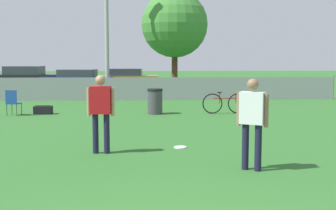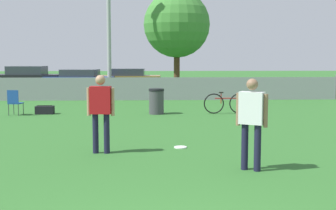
{
  "view_description": "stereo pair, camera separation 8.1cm",
  "coord_description": "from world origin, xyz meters",
  "px_view_note": "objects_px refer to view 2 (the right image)",
  "views": [
    {
      "loc": [
        -0.21,
        -4.47,
        2.16
      ],
      "look_at": [
        0.31,
        5.93,
        1.05
      ],
      "focal_mm": 50.0,
      "sensor_mm": 36.0,
      "label": 1
    },
    {
      "loc": [
        -0.13,
        -4.47,
        2.16
      ],
      "look_at": [
        0.31,
        5.93,
        1.05
      ],
      "focal_mm": 50.0,
      "sensor_mm": 36.0,
      "label": 2
    }
  ],
  "objects_px": {
    "tree_near_pole": "(177,25)",
    "trash_bin": "(156,101)",
    "player_thrower_red": "(101,108)",
    "parked_car_dark": "(27,78)",
    "frisbee_disc": "(180,147)",
    "parked_car_blue": "(80,79)",
    "light_pole": "(109,6)",
    "bicycle_sideline": "(227,103)",
    "parked_car_tan": "(127,78)",
    "gear_bag_sideline": "(45,110)",
    "folding_chair_sideline": "(15,101)",
    "player_receiver_white": "(252,117)"
  },
  "relations": [
    {
      "from": "tree_near_pole",
      "to": "trash_bin",
      "type": "height_order",
      "value": "tree_near_pole"
    },
    {
      "from": "player_thrower_red",
      "to": "parked_car_dark",
      "type": "distance_m",
      "value": 21.67
    },
    {
      "from": "frisbee_disc",
      "to": "parked_car_blue",
      "type": "relative_size",
      "value": 0.07
    },
    {
      "from": "tree_near_pole",
      "to": "light_pole",
      "type": "bearing_deg",
      "value": -151.24
    },
    {
      "from": "bicycle_sideline",
      "to": "parked_car_tan",
      "type": "distance_m",
      "value": 14.61
    },
    {
      "from": "trash_bin",
      "to": "light_pole",
      "type": "bearing_deg",
      "value": 109.81
    },
    {
      "from": "light_pole",
      "to": "parked_car_blue",
      "type": "xyz_separation_m",
      "value": [
        -2.45,
        6.87,
        -3.93
      ]
    },
    {
      "from": "frisbee_disc",
      "to": "parked_car_blue",
      "type": "height_order",
      "value": "parked_car_blue"
    },
    {
      "from": "frisbee_disc",
      "to": "trash_bin",
      "type": "xyz_separation_m",
      "value": [
        -0.45,
        6.36,
        0.46
      ]
    },
    {
      "from": "player_thrower_red",
      "to": "frisbee_disc",
      "type": "relative_size",
      "value": 5.76
    },
    {
      "from": "light_pole",
      "to": "frisbee_disc",
      "type": "height_order",
      "value": "light_pole"
    },
    {
      "from": "light_pole",
      "to": "parked_car_dark",
      "type": "height_order",
      "value": "light_pole"
    },
    {
      "from": "frisbee_disc",
      "to": "parked_car_dark",
      "type": "height_order",
      "value": "parked_car_dark"
    },
    {
      "from": "frisbee_disc",
      "to": "gear_bag_sideline",
      "type": "relative_size",
      "value": 0.46
    },
    {
      "from": "trash_bin",
      "to": "frisbee_disc",
      "type": "bearing_deg",
      "value": -85.94
    },
    {
      "from": "folding_chair_sideline",
      "to": "bicycle_sideline",
      "type": "bearing_deg",
      "value": -166.44
    },
    {
      "from": "light_pole",
      "to": "parked_car_tan",
      "type": "bearing_deg",
      "value": 86.1
    },
    {
      "from": "parked_car_tan",
      "to": "player_receiver_white",
      "type": "bearing_deg",
      "value": -78.61
    },
    {
      "from": "bicycle_sideline",
      "to": "parked_car_blue",
      "type": "relative_size",
      "value": 0.37
    },
    {
      "from": "folding_chair_sideline",
      "to": "gear_bag_sideline",
      "type": "xyz_separation_m",
      "value": [
        0.99,
        0.36,
        -0.37
      ]
    },
    {
      "from": "player_receiver_white",
      "to": "trash_bin",
      "type": "bearing_deg",
      "value": 131.69
    },
    {
      "from": "parked_car_blue",
      "to": "bicycle_sideline",
      "type": "bearing_deg",
      "value": -52.69
    },
    {
      "from": "folding_chair_sideline",
      "to": "player_thrower_red",
      "type": "bearing_deg",
      "value": 131.43
    },
    {
      "from": "trash_bin",
      "to": "parked_car_tan",
      "type": "distance_m",
      "value": 14.08
    },
    {
      "from": "folding_chair_sideline",
      "to": "bicycle_sideline",
      "type": "xyz_separation_m",
      "value": [
        7.72,
        0.2,
        -0.13
      ]
    },
    {
      "from": "tree_near_pole",
      "to": "parked_car_dark",
      "type": "height_order",
      "value": "tree_near_pole"
    },
    {
      "from": "light_pole",
      "to": "bicycle_sideline",
      "type": "xyz_separation_m",
      "value": [
        4.83,
        -6.15,
        -4.16
      ]
    },
    {
      "from": "bicycle_sideline",
      "to": "player_receiver_white",
      "type": "bearing_deg",
      "value": -96.7
    },
    {
      "from": "player_thrower_red",
      "to": "parked_car_tan",
      "type": "relative_size",
      "value": 0.39
    },
    {
      "from": "light_pole",
      "to": "frisbee_disc",
      "type": "distance_m",
      "value": 13.59
    },
    {
      "from": "player_thrower_red",
      "to": "parked_car_blue",
      "type": "bearing_deg",
      "value": 105.26
    },
    {
      "from": "tree_near_pole",
      "to": "parked_car_tan",
      "type": "height_order",
      "value": "tree_near_pole"
    },
    {
      "from": "player_receiver_white",
      "to": "parked_car_dark",
      "type": "xyz_separation_m",
      "value": [
        -9.82,
        22.23,
        -0.31
      ]
    },
    {
      "from": "light_pole",
      "to": "parked_car_blue",
      "type": "height_order",
      "value": "light_pole"
    },
    {
      "from": "trash_bin",
      "to": "parked_car_dark",
      "type": "bearing_deg",
      "value": 120.91
    },
    {
      "from": "folding_chair_sideline",
      "to": "trash_bin",
      "type": "height_order",
      "value": "trash_bin"
    },
    {
      "from": "player_thrower_red",
      "to": "folding_chair_sideline",
      "type": "distance_m",
      "value": 7.7
    },
    {
      "from": "tree_near_pole",
      "to": "frisbee_disc",
      "type": "bearing_deg",
      "value": -93.12
    },
    {
      "from": "player_receiver_white",
      "to": "parked_car_blue",
      "type": "distance_m",
      "value": 22.51
    },
    {
      "from": "player_thrower_red",
      "to": "folding_chair_sideline",
      "type": "xyz_separation_m",
      "value": [
        -3.77,
        6.7,
        -0.5
      ]
    },
    {
      "from": "parked_car_tan",
      "to": "frisbee_disc",
      "type": "bearing_deg",
      "value": -80.98
    },
    {
      "from": "frisbee_disc",
      "to": "bicycle_sideline",
      "type": "height_order",
      "value": "bicycle_sideline"
    },
    {
      "from": "player_thrower_red",
      "to": "parked_car_dark",
      "type": "height_order",
      "value": "player_thrower_red"
    },
    {
      "from": "player_receiver_white",
      "to": "tree_near_pole",
      "type": "bearing_deg",
      "value": 122.26
    },
    {
      "from": "parked_car_dark",
      "to": "parked_car_tan",
      "type": "xyz_separation_m",
      "value": [
        6.5,
        0.3,
        -0.07
      ]
    },
    {
      "from": "trash_bin",
      "to": "player_receiver_white",
      "type": "bearing_deg",
      "value": -79.22
    },
    {
      "from": "gear_bag_sideline",
      "to": "parked_car_blue",
      "type": "xyz_separation_m",
      "value": [
        -0.55,
        12.87,
        0.48
      ]
    },
    {
      "from": "bicycle_sideline",
      "to": "parked_car_blue",
      "type": "xyz_separation_m",
      "value": [
        -7.28,
        13.03,
        0.24
      ]
    },
    {
      "from": "light_pole",
      "to": "gear_bag_sideline",
      "type": "bearing_deg",
      "value": -107.59
    },
    {
      "from": "player_thrower_red",
      "to": "parked_car_dark",
      "type": "relative_size",
      "value": 0.38
    }
  ]
}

